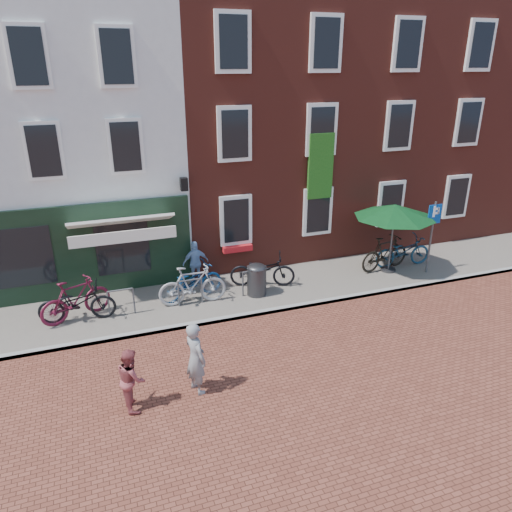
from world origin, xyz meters
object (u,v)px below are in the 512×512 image
object	(u,v)px
parasol	(395,209)
bicycle_2	(191,282)
bicycle_1	(76,299)
bicycle_3	(192,285)
cafe_person	(196,263)
bicycle_5	(385,253)
litter_bin	(257,278)
bicycle_6	(403,251)
boy	(131,379)
parking_sign	(433,226)
bicycle_0	(77,303)
woman	(196,358)
bicycle_4	(262,270)

from	to	relation	value
parasol	bicycle_2	distance (m)	7.14
bicycle_1	bicycle_3	size ratio (longest dim) A/B	1.00
bicycle_1	cafe_person	bearing A→B (deg)	-95.34
bicycle_3	bicycle_5	size ratio (longest dim) A/B	1.00
litter_bin	bicycle_5	bearing A→B (deg)	4.12
bicycle_6	litter_bin	bearing A→B (deg)	98.20
boy	bicycle_6	bearing A→B (deg)	-72.42
bicycle_6	parasol	bearing A→B (deg)	112.76
parking_sign	bicycle_3	distance (m)	8.22
parasol	boy	bearing A→B (deg)	-155.69
parking_sign	bicycle_3	size ratio (longest dim) A/B	1.24
parasol	bicycle_0	world-z (taller)	parasol
parking_sign	woman	bearing A→B (deg)	-158.47
parking_sign	boy	xyz separation A→B (m)	(-10.35, -3.60, -1.09)
cafe_person	bicycle_0	size ratio (longest dim) A/B	0.70
litter_bin	bicycle_4	distance (m)	0.66
litter_bin	bicycle_6	distance (m)	5.66
bicycle_6	bicycle_5	bearing A→B (deg)	98.21
litter_bin	bicycle_1	xyz separation A→B (m)	(-5.30, 0.27, 0.04)
bicycle_3	bicycle_6	world-z (taller)	bicycle_3
bicycle_0	bicycle_6	distance (m)	10.92
cafe_person	bicycle_2	size ratio (longest dim) A/B	0.70
parasol	bicycle_1	xyz separation A→B (m)	(-10.24, 0.10, -1.65)
litter_bin	woman	distance (m)	4.82
boy	bicycle_5	size ratio (longest dim) A/B	0.69
cafe_person	bicycle_6	xyz separation A→B (m)	(7.24, -1.03, -0.18)
cafe_person	bicycle_4	xyz separation A→B (m)	(1.98, -0.90, -0.18)
litter_bin	parasol	size ratio (longest dim) A/B	0.41
parking_sign	bicycle_3	xyz separation A→B (m)	(-8.13, 0.43, -1.08)
bicycle_3	bicycle_4	size ratio (longest dim) A/B	0.97
bicycle_3	bicycle_4	world-z (taller)	bicycle_3
litter_bin	boy	world-z (taller)	boy
parking_sign	boy	distance (m)	11.01
litter_bin	boy	distance (m)	5.80
cafe_person	bicycle_1	size ratio (longest dim) A/B	0.72
cafe_person	bicycle_1	bearing A→B (deg)	14.14
boy	cafe_person	size ratio (longest dim) A/B	0.96
bicycle_5	bicycle_3	bearing A→B (deg)	82.90
boy	bicycle_1	size ratio (longest dim) A/B	0.69
bicycle_1	bicycle_3	xyz separation A→B (m)	(3.28, -0.21, 0.00)
parking_sign	bicycle_5	distance (m)	1.81
parasol	bicycle_2	world-z (taller)	parasol
cafe_person	bicycle_2	xyz separation A→B (m)	(-0.40, -1.00, -0.18)
boy	bicycle_4	xyz separation A→B (m)	(4.61, 4.50, -0.05)
bicycle_1	bicycle_5	xyz separation A→B (m)	(10.16, 0.08, 0.00)
parking_sign	bicycle_0	xyz separation A→B (m)	(-11.40, 0.51, -1.14)
cafe_person	litter_bin	bearing A→B (deg)	134.71
parasol	bicycle_3	xyz separation A→B (m)	(-6.95, -0.11, -1.65)
bicycle_4	bicycle_5	xyz separation A→B (m)	(4.48, -0.18, 0.06)
bicycle_3	bicycle_4	distance (m)	2.45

